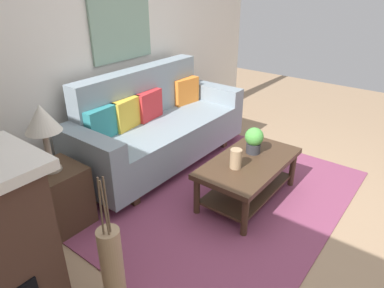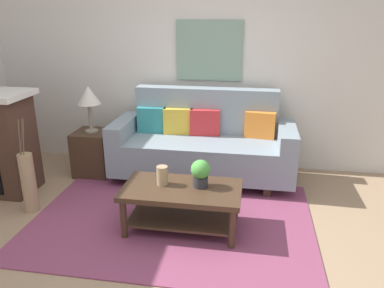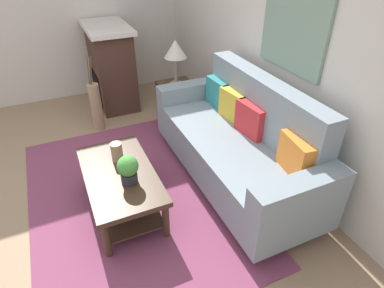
% 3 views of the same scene
% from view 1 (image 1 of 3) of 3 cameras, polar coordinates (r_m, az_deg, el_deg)
% --- Properties ---
extents(ground_plane, '(9.41, 9.41, 0.00)m').
position_cam_1_polar(ground_plane, '(3.31, 13.63, -12.00)').
color(ground_plane, '#9E7F60').
extents(wall_back, '(5.41, 0.10, 2.70)m').
position_cam_1_polar(wall_back, '(3.97, -13.85, 16.01)').
color(wall_back, silver).
rests_on(wall_back, ground_plane).
extents(area_rug, '(2.75, 1.94, 0.01)m').
position_cam_1_polar(area_rug, '(3.48, 6.12, -9.05)').
color(area_rug, '#843D5B').
rests_on(area_rug, ground_plane).
extents(couch, '(2.16, 0.84, 1.08)m').
position_cam_1_polar(couch, '(3.95, -5.67, 2.62)').
color(couch, gray).
rests_on(couch, ground_plane).
extents(throw_pillow_teal, '(0.37, 0.15, 0.32)m').
position_cam_1_polar(throw_pillow_teal, '(3.54, -14.75, 3.32)').
color(throw_pillow_teal, teal).
rests_on(throw_pillow_teal, couch).
extents(throw_pillow_mustard, '(0.37, 0.17, 0.32)m').
position_cam_1_polar(throw_pillow_mustard, '(3.73, -10.77, 4.95)').
color(throw_pillow_mustard, gold).
rests_on(throw_pillow_mustard, couch).
extents(throw_pillow_crimson, '(0.37, 0.16, 0.32)m').
position_cam_1_polar(throw_pillow_crimson, '(3.94, -7.19, 6.39)').
color(throw_pillow_crimson, red).
rests_on(throw_pillow_crimson, couch).
extents(throw_pillow_orange, '(0.37, 0.17, 0.32)m').
position_cam_1_polar(throw_pillow_orange, '(4.42, -1.07, 8.77)').
color(throw_pillow_orange, orange).
rests_on(throw_pillow_orange, couch).
extents(coffee_table, '(1.10, 0.60, 0.43)m').
position_cam_1_polar(coffee_table, '(3.35, 9.31, -4.44)').
color(coffee_table, '#422D1E').
rests_on(coffee_table, ground_plane).
extents(tabletop_vase, '(0.11, 0.11, 0.18)m').
position_cam_1_polar(tabletop_vase, '(3.12, 7.25, -2.42)').
color(tabletop_vase, tan).
rests_on(tabletop_vase, coffee_table).
extents(potted_plant_tabletop, '(0.18, 0.18, 0.26)m').
position_cam_1_polar(potted_plant_tabletop, '(3.39, 10.21, 0.73)').
color(potted_plant_tabletop, '#2D2D33').
rests_on(potted_plant_tabletop, coffee_table).
extents(side_table, '(0.44, 0.44, 0.56)m').
position_cam_1_polar(side_table, '(3.21, -21.26, -8.34)').
color(side_table, '#422D1E').
rests_on(side_table, ground_plane).
extents(table_lamp, '(0.28, 0.28, 0.57)m').
position_cam_1_polar(table_lamp, '(2.89, -23.53, 3.48)').
color(table_lamp, gray).
rests_on(table_lamp, side_table).
extents(floor_vase, '(0.15, 0.15, 0.63)m').
position_cam_1_polar(floor_vase, '(2.40, -12.97, -19.57)').
color(floor_vase, tan).
rests_on(floor_vase, ground_plane).
extents(floor_vase_branch_a, '(0.04, 0.05, 0.36)m').
position_cam_1_polar(floor_vase_branch_a, '(2.09, -13.92, -9.72)').
color(floor_vase_branch_a, brown).
rests_on(floor_vase_branch_a, floor_vase).
extents(floor_vase_branch_b, '(0.05, 0.05, 0.36)m').
position_cam_1_polar(floor_vase_branch_b, '(2.08, -14.87, -9.90)').
color(floor_vase_branch_b, brown).
rests_on(floor_vase_branch_b, floor_vase).
extents(floor_vase_branch_c, '(0.02, 0.04, 0.36)m').
position_cam_1_polar(floor_vase_branch_c, '(2.06, -14.25, -10.27)').
color(floor_vase_branch_c, brown).
rests_on(floor_vase_branch_c, floor_vase).
extents(framed_painting, '(0.83, 0.03, 0.73)m').
position_cam_1_polar(framed_painting, '(4.00, -11.58, 18.58)').
color(framed_painting, gray).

